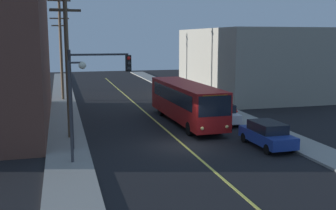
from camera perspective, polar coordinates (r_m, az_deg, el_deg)
ground_plane at (r=26.06m, az=2.31°, el=-5.76°), size 120.00×120.00×0.00m
sidewalk_left at (r=34.66m, az=-14.29°, el=-2.08°), size 2.50×90.00×0.15m
sidewalk_right at (r=37.68m, az=8.33°, el=-0.97°), size 2.50×90.00×0.15m
lane_stripe_center at (r=40.30m, az=-4.05°, el=-0.32°), size 0.16×60.00×0.01m
building_right_warehouse at (r=49.69m, az=11.36°, el=5.94°), size 12.00×18.62×7.87m
city_bus at (r=32.60m, az=2.51°, el=0.60°), size 2.84×12.21×3.20m
parked_car_blue at (r=26.25m, az=13.81°, el=-4.02°), size 1.90×4.44×1.62m
parked_car_white at (r=32.84m, az=7.48°, el=-1.14°), size 1.94×4.45×1.62m
parked_car_silver at (r=39.34m, az=3.53°, el=0.68°), size 1.82×4.40×1.62m
utility_pole_near at (r=27.66m, az=-14.05°, el=6.66°), size 2.40×0.28×9.95m
utility_pole_mid at (r=45.53m, az=-14.88°, el=8.44°), size 2.40×0.28×11.18m
utility_pole_far at (r=54.52m, az=-14.92°, el=7.76°), size 2.40×0.28×9.71m
traffic_signal_left_corner at (r=24.73m, az=-10.06°, el=3.43°), size 3.75×0.48×6.00m
street_lamp_left at (r=22.09m, az=-13.07°, el=1.16°), size 0.98×0.40×5.50m
fire_hydrant at (r=35.03m, az=9.47°, el=-0.95°), size 0.44×0.26×0.84m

